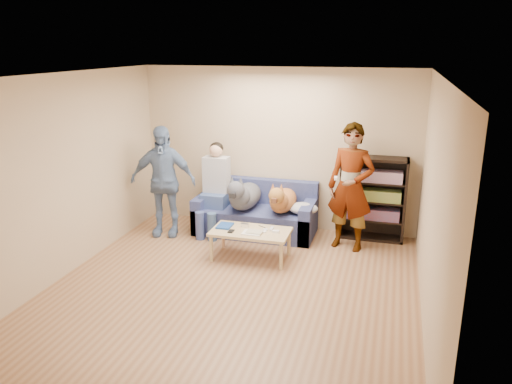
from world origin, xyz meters
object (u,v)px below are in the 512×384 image
(sofa, at_px, (256,215))
(dog_gray, at_px, (244,196))
(dog_tan, at_px, (282,200))
(bookshelf, at_px, (373,197))
(person_standing_right, at_px, (351,187))
(camera_silver, at_px, (245,225))
(person_seated, at_px, (215,185))
(coffee_table, at_px, (251,234))
(person_standing_left, at_px, (163,181))
(notebook_blue, at_px, (225,226))

(sofa, xyz_separation_m, dog_gray, (-0.15, -0.17, 0.37))
(dog_tan, height_order, bookshelf, bookshelf)
(person_standing_right, relative_size, camera_silver, 17.05)
(person_seated, relative_size, dog_tan, 1.27)
(sofa, bearing_deg, person_seated, -169.05)
(coffee_table, bearing_deg, person_standing_left, 161.00)
(person_seated, xyz_separation_m, dog_tan, (1.11, -0.02, -0.15))
(person_standing_left, xyz_separation_m, dog_gray, (1.22, 0.31, -0.22))
(person_standing_right, bearing_deg, notebook_blue, -142.22)
(person_seated, bearing_deg, dog_tan, -1.19)
(dog_gray, relative_size, coffee_table, 1.15)
(bookshelf, bearing_deg, coffee_table, -141.63)
(dog_tan, distance_m, coffee_table, 0.95)
(person_standing_left, bearing_deg, person_standing_right, -5.80)
(bookshelf, bearing_deg, dog_tan, -164.07)
(person_standing_right, bearing_deg, dog_gray, -168.29)
(dog_tan, bearing_deg, sofa, 161.84)
(person_standing_left, distance_m, bookshelf, 3.26)
(sofa, relative_size, coffee_table, 1.73)
(notebook_blue, bearing_deg, camera_silver, 14.04)
(dog_gray, bearing_deg, notebook_blue, -92.70)
(dog_tan, height_order, coffee_table, dog_tan)
(coffee_table, bearing_deg, dog_tan, 74.19)
(person_seated, height_order, coffee_table, person_seated)
(dog_gray, xyz_separation_m, bookshelf, (1.95, 0.40, 0.03))
(person_standing_right, relative_size, person_seated, 1.28)
(person_seated, distance_m, coffee_table, 1.31)
(dog_gray, distance_m, dog_tan, 0.61)
(person_standing_left, relative_size, person_seated, 1.19)
(dog_gray, bearing_deg, bookshelf, 11.67)
(coffee_table, distance_m, bookshelf, 2.05)
(sofa, relative_size, bookshelf, 1.46)
(person_standing_right, xyz_separation_m, person_seated, (-2.15, 0.13, -0.16))
(person_seated, bearing_deg, person_standing_left, -153.97)
(person_standing_left, height_order, bookshelf, person_standing_left)
(notebook_blue, relative_size, sofa, 0.14)
(person_standing_right, relative_size, dog_gray, 1.48)
(person_standing_left, xyz_separation_m, bookshelf, (3.18, 0.71, -0.20))
(person_standing_left, xyz_separation_m, sofa, (1.38, 0.48, -0.60))
(camera_silver, height_order, person_seated, person_seated)
(notebook_blue, relative_size, bookshelf, 0.20)
(coffee_table, bearing_deg, person_standing_right, 30.98)
(person_standing_right, bearing_deg, camera_silver, -140.53)
(notebook_blue, height_order, bookshelf, bookshelf)
(notebook_blue, height_order, dog_gray, dog_gray)
(camera_silver, xyz_separation_m, dog_tan, (0.37, 0.76, 0.18))
(person_standing_right, xyz_separation_m, camera_silver, (-1.41, -0.65, -0.49))
(camera_silver, xyz_separation_m, bookshelf, (1.71, 1.14, 0.23))
(sofa, height_order, dog_gray, dog_gray)
(person_standing_left, distance_m, dog_gray, 1.28)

